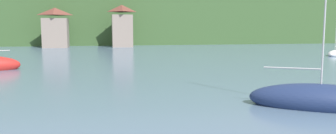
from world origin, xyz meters
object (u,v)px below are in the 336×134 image
(sailboat_far_2, at_px, (335,54))
(shore_building_westcentral, at_px, (56,28))
(shore_building_central, at_px, (122,27))
(sailboat_mid_10, at_px, (320,100))

(sailboat_far_2, bearing_deg, shore_building_westcentral, -76.42)
(shore_building_central, distance_m, sailboat_far_2, 44.93)
(shore_building_westcentral, xyz_separation_m, sailboat_mid_10, (22.11, -61.99, -3.85))
(shore_building_westcentral, relative_size, shore_building_central, 0.91)
(shore_building_central, bearing_deg, sailboat_mid_10, -83.25)
(shore_building_central, xyz_separation_m, sailboat_mid_10, (7.37, -62.25, -4.25))
(sailboat_far_2, xyz_separation_m, sailboat_mid_10, (-24.42, -30.80, 0.16))
(shore_building_westcentral, distance_m, sailboat_far_2, 56.16)
(shore_building_westcentral, height_order, sailboat_far_2, shore_building_westcentral)
(shore_building_westcentral, relative_size, sailboat_mid_10, 0.76)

